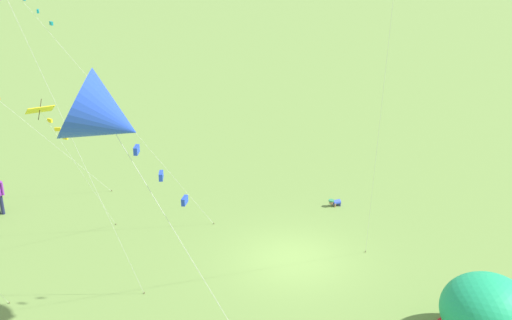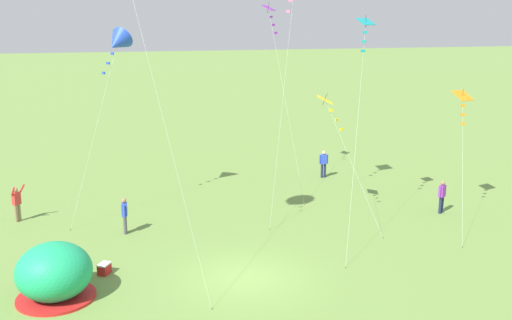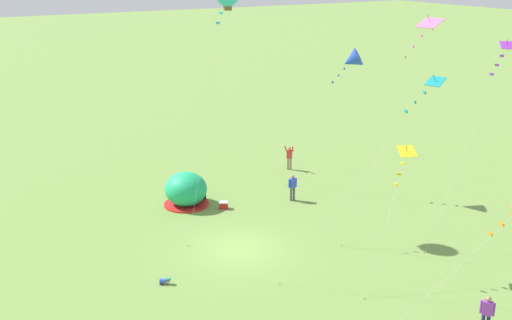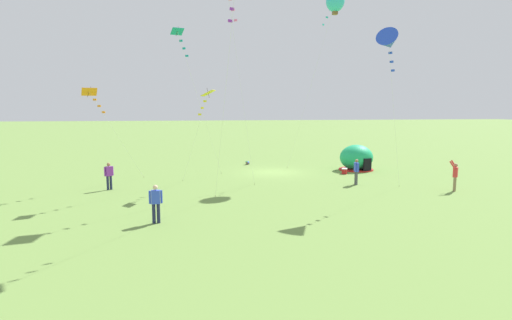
# 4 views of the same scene
# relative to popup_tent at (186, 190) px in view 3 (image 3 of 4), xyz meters

# --- Properties ---
(ground_plane) EXTENTS (300.00, 300.00, 0.00)m
(ground_plane) POSITION_rel_popup_tent_xyz_m (7.03, -0.05, -1.00)
(ground_plane) COLOR olive
(popup_tent) EXTENTS (2.81, 2.81, 2.10)m
(popup_tent) POSITION_rel_popup_tent_xyz_m (0.00, 0.00, 0.00)
(popup_tent) COLOR #1EAD6B
(popup_tent) RESTS_ON ground
(cooler_box) EXTENTS (0.59, 0.64, 0.44)m
(cooler_box) POSITION_rel_popup_tent_xyz_m (1.72, 1.73, -0.78)
(cooler_box) COLOR red
(cooler_box) RESTS_ON ground
(toddler_crawling) EXTENTS (0.42, 0.54, 0.32)m
(toddler_crawling) POSITION_rel_popup_tent_xyz_m (8.41, -4.79, -0.82)
(toddler_crawling) COLOR blue
(toddler_crawling) RESTS_ON ground
(person_arms_raised) EXTENTS (0.70, 0.70, 1.89)m
(person_arms_raised) POSITION_rel_popup_tent_xyz_m (-2.36, 9.17, 0.00)
(person_arms_raised) COLOR #8C7251
(person_arms_raised) RESTS_ON ground
(person_strolling) EXTENTS (0.28, 0.59, 1.72)m
(person_strolling) POSITION_rel_popup_tent_xyz_m (2.72, 6.12, -0.03)
(person_strolling) COLOR #4C4C51
(person_strolling) RESTS_ON ground
(person_far_back) EXTENTS (0.51, 0.41, 1.72)m
(person_far_back) POSITION_rel_popup_tent_xyz_m (18.63, 5.10, -0.03)
(person_far_back) COLOR #1E2347
(person_far_back) RESTS_ON ground
(kite_yellow) EXTENTS (2.18, 4.05, 6.30)m
(kite_yellow) POSITION_rel_popup_tent_xyz_m (12.55, 5.86, 4.73)
(kite_yellow) COLOR silver
(kite_yellow) RESTS_ON ground
(kite_pink) EXTENTS (2.63, 3.49, 12.14)m
(kite_pink) POSITION_rel_popup_tent_xyz_m (11.35, 7.73, 10.41)
(kite_pink) COLOR silver
(kite_pink) RESTS_ON ground
(kite_purple) EXTENTS (1.13, 5.74, 10.69)m
(kite_purple) POSITION_rel_popup_tent_xyz_m (11.66, 13.06, 8.90)
(kite_purple) COLOR silver
(kite_purple) RESTS_ON ground
(kite_blue) EXTENTS (3.66, 3.93, 9.38)m
(kite_blue) POSITION_rel_popup_tent_xyz_m (2.91, 10.19, 7.62)
(kite_blue) COLOR silver
(kite_blue) RESTS_ON ground
(kite_teal) EXTENTS (3.50, 6.17, 9.96)m
(kite_teal) POSITION_rel_popup_tent_xyz_m (14.06, 5.30, 8.20)
(kite_teal) COLOR silver
(kite_teal) RESTS_ON ground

